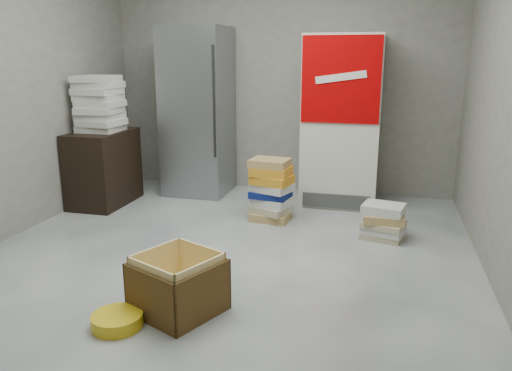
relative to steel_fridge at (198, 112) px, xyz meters
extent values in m
plane|color=silver|center=(0.90, -2.13, -0.95)|extent=(5.00, 5.00, 0.00)
cube|color=gray|center=(0.90, 0.37, 0.45)|extent=(4.00, 0.04, 2.80)
cube|color=gray|center=(0.00, 0.00, 0.00)|extent=(0.70, 0.70, 1.90)
cylinder|color=#333333|center=(0.32, -0.36, 0.15)|extent=(0.02, 0.02, 1.19)
cube|color=silver|center=(1.65, 0.00, -0.05)|extent=(0.80, 0.70, 1.80)
cube|color=#B00204|center=(1.65, -0.36, 0.40)|extent=(0.78, 0.02, 0.85)
cube|color=white|center=(1.65, -0.37, 0.43)|extent=(0.50, 0.01, 0.14)
cube|color=#3F3F3F|center=(1.65, -0.36, -0.85)|extent=(0.70, 0.02, 0.15)
cube|color=black|center=(-0.83, -0.73, -0.55)|extent=(0.50, 0.80, 0.80)
cube|color=silver|center=(-0.83, -0.72, -0.12)|extent=(0.41, 0.41, 0.06)
cube|color=silver|center=(-0.81, -0.73, -0.05)|extent=(0.42, 0.42, 0.06)
cube|color=silver|center=(-0.83, -0.72, 0.01)|extent=(0.41, 0.41, 0.06)
cube|color=silver|center=(-0.82, -0.74, 0.08)|extent=(0.42, 0.42, 0.06)
cube|color=silver|center=(-0.81, -0.73, 0.14)|extent=(0.40, 0.40, 0.06)
cube|color=silver|center=(-0.83, -0.72, 0.21)|extent=(0.42, 0.42, 0.06)
cube|color=silver|center=(-0.83, -0.74, 0.27)|extent=(0.41, 0.41, 0.06)
cube|color=silver|center=(-0.82, -0.72, 0.34)|extent=(0.41, 0.41, 0.06)
cube|color=silver|center=(-0.83, -0.74, 0.40)|extent=(0.43, 0.43, 0.06)
cube|color=tan|center=(1.06, -0.84, -0.91)|extent=(0.39, 0.32, 0.08)
cube|color=tan|center=(1.05, -0.83, -0.84)|extent=(0.45, 0.41, 0.07)
cube|color=silver|center=(1.07, -0.81, -0.76)|extent=(0.44, 0.39, 0.08)
cube|color=navy|center=(1.05, -0.82, -0.69)|extent=(0.40, 0.34, 0.07)
cube|color=silver|center=(1.06, -0.82, -0.62)|extent=(0.44, 0.39, 0.08)
cube|color=orange|center=(1.07, -0.83, -0.54)|extent=(0.42, 0.37, 0.08)
cube|color=orange|center=(1.06, -0.82, -0.45)|extent=(0.40, 0.33, 0.09)
cube|color=tan|center=(1.04, -0.82, -0.37)|extent=(0.40, 0.33, 0.07)
cube|color=tan|center=(2.14, -1.08, -0.92)|extent=(0.40, 0.35, 0.05)
cube|color=silver|center=(2.15, -1.09, -0.87)|extent=(0.41, 0.36, 0.06)
cube|color=tan|center=(2.14, -1.10, -0.82)|extent=(0.41, 0.36, 0.05)
cube|color=tan|center=(2.15, -1.09, -0.76)|extent=(0.36, 0.28, 0.07)
cube|color=silver|center=(2.13, -1.07, -0.68)|extent=(0.40, 0.34, 0.08)
cube|color=yellow|center=(0.89, -2.76, -0.94)|extent=(0.59, 0.59, 0.01)
cube|color=brown|center=(0.99, -2.55, -0.78)|extent=(0.44, 0.21, 0.34)
cube|color=brown|center=(0.80, -2.97, -0.78)|extent=(0.44, 0.21, 0.34)
cube|color=brown|center=(0.68, -2.66, -0.78)|extent=(0.21, 0.44, 0.34)
cube|color=brown|center=(1.10, -2.85, -0.78)|extent=(0.21, 0.44, 0.34)
cube|color=yellow|center=(0.98, -2.57, -0.76)|extent=(0.40, 0.19, 0.38)
cube|color=yellow|center=(0.81, -2.95, -0.76)|extent=(0.40, 0.19, 0.38)
cube|color=yellow|center=(0.70, -2.67, -0.76)|extent=(0.19, 0.40, 0.38)
cube|color=yellow|center=(1.09, -2.85, -0.76)|extent=(0.19, 0.40, 0.38)
cylinder|color=yellow|center=(0.61, -3.03, -0.91)|extent=(0.37, 0.37, 0.08)
camera|label=1|loc=(2.09, -5.43, 0.64)|focal=35.00mm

